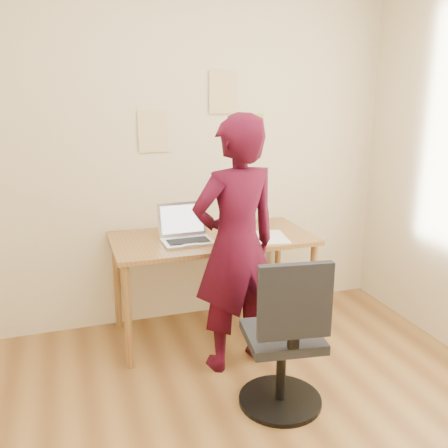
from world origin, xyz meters
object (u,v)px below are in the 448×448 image
object	(u,v)px
desk	(212,248)
person	(236,246)
office_chair	(285,346)
laptop	(186,233)
phone	(247,241)

from	to	relation	value
desk	person	xyz separation A→B (m)	(0.02, -0.46, 0.16)
desk	office_chair	size ratio (longest dim) A/B	1.52
laptop	phone	bearing A→B (deg)	-21.99
phone	desk	bearing A→B (deg)	145.66
desk	laptop	world-z (taller)	laptop
office_chair	person	bearing A→B (deg)	107.66
desk	phone	distance (m)	0.28
phone	person	world-z (taller)	person
person	office_chair	bearing A→B (deg)	88.67
desk	person	distance (m)	0.48
person	laptop	bearing A→B (deg)	-74.19
phone	office_chair	distance (m)	0.90
desk	phone	xyz separation A→B (m)	(0.19, -0.18, 0.09)
desk	phone	world-z (taller)	phone
office_chair	laptop	bearing A→B (deg)	115.57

